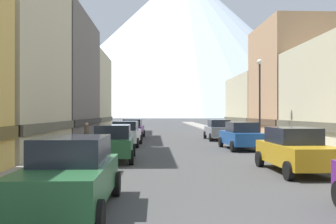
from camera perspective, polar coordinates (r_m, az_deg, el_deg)
The scene contains 18 objects.
sidewalk_left at distance 39.56m, azimuth -8.65°, elevation -3.45°, with size 2.50×100.00×0.15m, color gray.
sidewalk_right at distance 40.12m, azimuth 9.42°, elevation -3.41°, with size 2.50×100.00×0.15m, color gray.
storefront_left_2 at distance 33.69m, azimuth -18.39°, elevation 4.76°, with size 7.64×12.58×10.82m.
storefront_left_3 at distance 45.01m, azimuth -15.06°, elevation 2.57°, with size 8.95×10.41×9.30m.
storefront_right_2 at distance 34.17m, azimuth 20.22°, elevation 4.09°, with size 7.68×8.55×10.10m.
storefront_right_3 at distance 43.89m, azimuth 16.25°, elevation 0.92°, with size 9.44×11.35×6.58m.
car_left_0 at distance 9.23m, azimuth -14.93°, elevation -9.30°, with size 2.07×4.40×1.78m.
car_left_1 at distance 18.36m, azimuth -8.47°, elevation -4.72°, with size 2.17×4.45×1.78m.
car_left_2 at distance 26.36m, azimuth -6.55°, elevation -3.33°, with size 2.20×4.46×1.78m.
car_left_3 at distance 34.43m, azimuth -5.52°, elevation -2.58°, with size 2.21×4.47×1.78m.
car_right_1 at distance 15.45m, azimuth 19.14°, elevation -5.58°, with size 2.14×4.44×1.78m.
car_right_2 at distance 24.12m, azimuth 11.27°, elevation -3.62°, with size 2.21×4.47×1.78m.
car_right_3 at distance 32.17m, azimuth 7.85°, elevation -2.75°, with size 2.07×4.41×1.78m.
potted_plant_1 at distance 18.89m, azimuth -18.26°, elevation -5.62°, with size 0.50×0.50×0.81m.
potted_plant_2 at distance 23.61m, azimuth 19.75°, elevation -4.24°, with size 0.61×0.61×0.97m.
pedestrian_0 at distance 24.81m, azimuth -12.54°, elevation -3.59°, with size 0.36×0.36×1.58m.
streetlamp_right at distance 25.52m, azimuth 14.12°, elevation 3.51°, with size 0.36×0.36×5.86m.
mountain_backdrop at distance 270.02m, azimuth 2.51°, elevation 10.81°, with size 217.29×217.29×107.22m, color silver.
Camera 1 is at (-1.79, -4.24, 2.37)m, focal length 39.08 mm.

